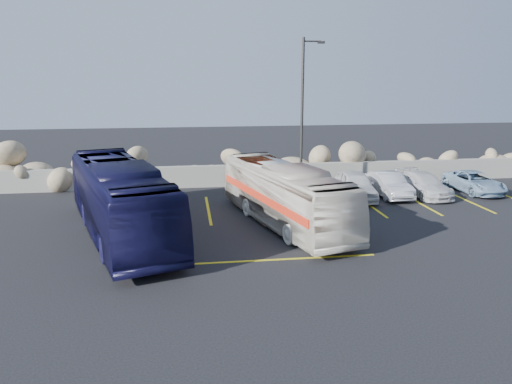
{
  "coord_description": "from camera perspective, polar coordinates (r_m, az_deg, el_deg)",
  "views": [
    {
      "loc": [
        -3.46,
        -15.65,
        6.22
      ],
      "look_at": [
        -0.66,
        4.0,
        1.51
      ],
      "focal_mm": 35.0,
      "sensor_mm": 36.0,
      "label": 1
    }
  ],
  "objects": [
    {
      "name": "ground",
      "position": [
        17.19,
        4.11,
        -7.89
      ],
      "size": [
        90.0,
        90.0,
        0.0
      ],
      "primitive_type": "plane",
      "color": "black",
      "rests_on": "ground"
    },
    {
      "name": "seawall",
      "position": [
        28.43,
        -0.94,
        1.94
      ],
      "size": [
        60.0,
        0.4,
        1.2
      ],
      "primitive_type": "cube",
      "color": "gray",
      "rests_on": "ground"
    },
    {
      "name": "riprap_pile",
      "position": [
        29.47,
        -1.24,
        3.73
      ],
      "size": [
        54.0,
        2.8,
        2.6
      ],
      "primitive_type": null,
      "color": "#927F60",
      "rests_on": "ground"
    },
    {
      "name": "parking_lines",
      "position": [
        23.55,
        12.35,
        -2.27
      ],
      "size": [
        18.16,
        9.36,
        0.01
      ],
      "color": "gold",
      "rests_on": "ground"
    },
    {
      "name": "lamppost",
      "position": [
        25.93,
        5.41,
        9.03
      ],
      "size": [
        1.14,
        0.18,
        8.0
      ],
      "color": "#312F2C",
      "rests_on": "ground"
    },
    {
      "name": "vintage_bus",
      "position": [
        20.93,
        3.28,
        -0.3
      ],
      "size": [
        4.39,
        9.49,
        2.58
      ],
      "primitive_type": "imported",
      "rotation": [
        0.0,
        0.0,
        0.25
      ],
      "color": "silver",
      "rests_on": "ground"
    },
    {
      "name": "tour_coach",
      "position": [
        20.09,
        -15.24,
        -0.81
      ],
      "size": [
        5.48,
        10.8,
        2.94
      ],
      "primitive_type": "imported",
      "rotation": [
        0.0,
        0.0,
        0.3
      ],
      "color": "black",
      "rests_on": "ground"
    },
    {
      "name": "car_a",
      "position": [
        25.95,
        11.3,
        0.78
      ],
      "size": [
        2.02,
        4.2,
        1.38
      ],
      "primitive_type": "imported",
      "rotation": [
        0.0,
        0.0,
        -0.1
      ],
      "color": "silver",
      "rests_on": "ground"
    },
    {
      "name": "car_b",
      "position": [
        26.8,
        14.93,
        0.83
      ],
      "size": [
        1.37,
        3.77,
        1.23
      ],
      "primitive_type": "imported",
      "rotation": [
        0.0,
        0.0,
        0.02
      ],
      "color": "silver",
      "rests_on": "ground"
    },
    {
      "name": "car_c",
      "position": [
        27.5,
        18.61,
        0.82
      ],
      "size": [
        1.87,
        4.12,
        1.17
      ],
      "primitive_type": "imported",
      "rotation": [
        0.0,
        0.0,
        0.06
      ],
      "color": "silver",
      "rests_on": "ground"
    },
    {
      "name": "car_d",
      "position": [
        29.3,
        23.67,
        1.06
      ],
      "size": [
        1.99,
        4.05,
        1.11
      ],
      "primitive_type": "imported",
      "rotation": [
        0.0,
        0.0,
        0.04
      ],
      "color": "#8CACC6",
      "rests_on": "ground"
    }
  ]
}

